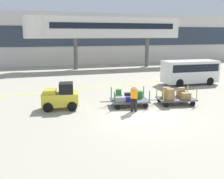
{
  "coord_description": "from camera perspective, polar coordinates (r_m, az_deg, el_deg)",
  "views": [
    {
      "loc": [
        -5.38,
        -12.05,
        4.37
      ],
      "look_at": [
        -0.75,
        3.47,
        0.83
      ],
      "focal_mm": 40.65,
      "sensor_mm": 36.0,
      "label": 1
    }
  ],
  "objects": [
    {
      "name": "ground_plane",
      "position": [
        13.9,
        7.12,
        -6.08
      ],
      "size": [
        120.0,
        120.0,
        0.0
      ],
      "primitive_type": "plane",
      "color": "#A8A08E"
    },
    {
      "name": "apron_lead_line",
      "position": [
        20.86,
        -7.29,
        0.16
      ],
      "size": [
        16.47,
        2.67,
        0.01
      ],
      "primitive_type": "cube",
      "rotation": [
        0.0,
        0.0,
        0.15
      ],
      "color": "yellow",
      "rests_on": "ground_plane"
    },
    {
      "name": "terminal_building",
      "position": [
        38.42,
        -8.72,
        11.23
      ],
      "size": [
        56.19,
        2.51,
        7.41
      ],
      "color": "beige",
      "rests_on": "ground_plane"
    },
    {
      "name": "jet_bridge",
      "position": [
        33.02,
        -2.79,
        13.64
      ],
      "size": [
        19.87,
        3.0,
        6.47
      ],
      "color": "silver",
      "rests_on": "ground_plane"
    },
    {
      "name": "baggage_tug",
      "position": [
        15.28,
        -11.44,
        -1.6
      ],
      "size": [
        2.24,
        1.49,
        1.58
      ],
      "color": "gold",
      "rests_on": "ground_plane"
    },
    {
      "name": "baggage_cart_lead",
      "position": [
        15.71,
        3.77,
        -2.01
      ],
      "size": [
        3.07,
        1.71,
        1.1
      ],
      "color": "#4C4C4F",
      "rests_on": "ground_plane"
    },
    {
      "name": "baggage_cart_middle",
      "position": [
        16.55,
        14.07,
        -1.43
      ],
      "size": [
        3.07,
        1.71,
        1.1
      ],
      "color": "#4C4C4F",
      "rests_on": "ground_plane"
    },
    {
      "name": "baggage_handler",
      "position": [
        14.42,
        4.98,
        -1.77
      ],
      "size": [
        0.53,
        0.54,
        1.56
      ],
      "color": "black",
      "rests_on": "ground_plane"
    },
    {
      "name": "shuttle_van",
      "position": [
        23.5,
        17.11,
        4.13
      ],
      "size": [
        4.84,
        2.04,
        2.1
      ],
      "color": "white",
      "rests_on": "ground_plane"
    }
  ]
}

